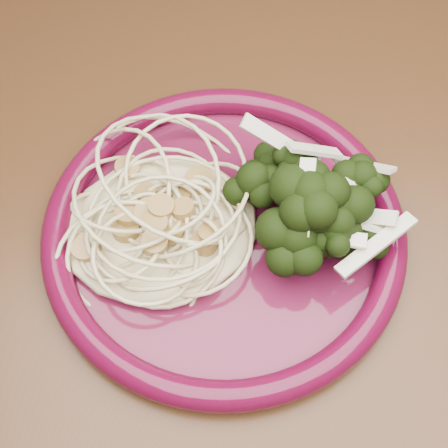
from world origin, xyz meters
The scene contains 6 objects.
dining_table centered at (0.00, 0.00, 0.65)m, with size 1.20×0.80×0.75m.
dinner_plate centered at (0.01, -0.05, 0.76)m, with size 0.34×0.34×0.02m.
spaghetti_pile centered at (-0.04, -0.04, 0.77)m, with size 0.15×0.13×0.03m, color beige.
scallop_cluster centered at (-0.04, -0.04, 0.81)m, with size 0.13×0.13×0.04m, color #AD8847, non-canonical shape.
broccoli_pile centered at (0.07, -0.06, 0.79)m, with size 0.10×0.17×0.06m, color black.
onion_garnish centered at (0.07, -0.06, 0.82)m, with size 0.07×0.11×0.06m, color beige, non-canonical shape.
Camera 1 is at (-0.04, -0.29, 1.18)m, focal length 50.00 mm.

